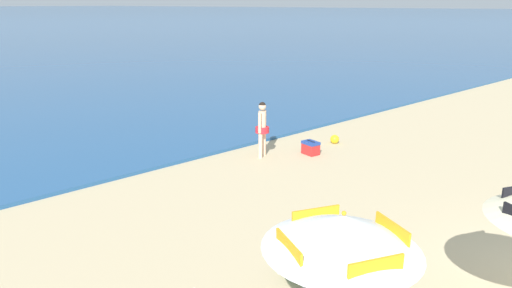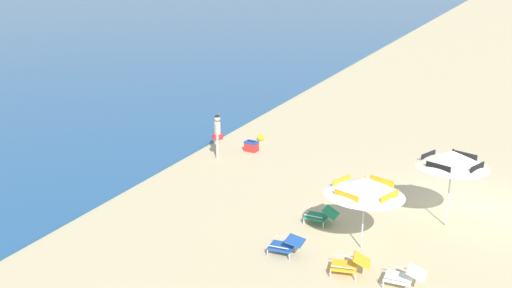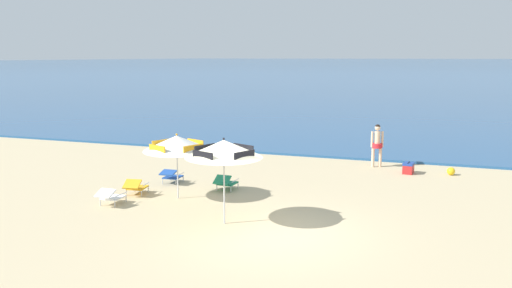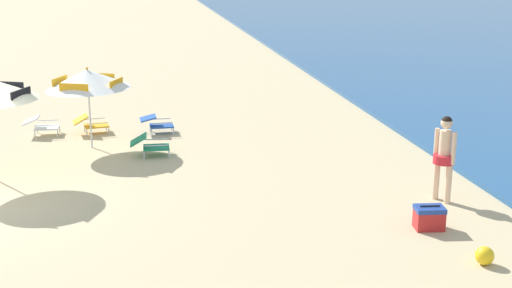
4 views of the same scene
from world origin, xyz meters
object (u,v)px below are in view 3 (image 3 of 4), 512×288
cooler_box (408,168)px  lounge_chair_under_umbrella (110,196)px  beach_umbrella_striped_second (224,149)px  person_standing_near_shore (377,142)px  lounge_chair_spare_folded (136,186)px  lounge_chair_beside_umbrella (226,182)px  beach_umbrella_striped_main (177,143)px  lounge_chair_facing_sea (171,175)px  beach_ball (451,171)px

cooler_box → lounge_chair_under_umbrella: bearing=-136.7°
beach_umbrella_striped_second → person_standing_near_shore: bearing=72.3°
lounge_chair_spare_folded → lounge_chair_beside_umbrella: bearing=31.6°
beach_umbrella_striped_main → lounge_chair_facing_sea: 2.42m
lounge_chair_beside_umbrella → lounge_chair_facing_sea: lounge_chair_beside_umbrella is taller
lounge_chair_spare_folded → cooler_box: bearing=38.1°
beach_umbrella_striped_main → beach_ball: 10.01m
beach_umbrella_striped_second → beach_umbrella_striped_main: bearing=141.9°
lounge_chair_spare_folded → person_standing_near_shore: size_ratio=0.58×
lounge_chair_beside_umbrella → person_standing_near_shore: bearing=53.0°
beach_umbrella_striped_main → beach_ball: beach_umbrella_striped_main is taller
beach_umbrella_striped_main → beach_ball: bearing=38.6°
lounge_chair_under_umbrella → person_standing_near_shore: 10.38m
beach_umbrella_striped_second → beach_ball: 9.82m
beach_umbrella_striped_second → person_standing_near_shore: 9.01m
lounge_chair_beside_umbrella → beach_ball: size_ratio=3.16×
lounge_chair_facing_sea → cooler_box: size_ratio=1.65×
cooler_box → beach_ball: bearing=9.4°
beach_umbrella_striped_main → lounge_chair_spare_folded: beach_umbrella_striped_main is taller
beach_umbrella_striped_second → lounge_chair_facing_sea: size_ratio=3.00×
beach_umbrella_striped_second → cooler_box: size_ratio=4.94×
beach_umbrella_striped_second → beach_ball: beach_umbrella_striped_second is taller
beach_umbrella_striped_main → person_standing_near_shore: (5.01, 6.75, -0.73)m
beach_umbrella_striped_second → cooler_box: beach_umbrella_striped_second is taller
lounge_chair_beside_umbrella → lounge_chair_spare_folded: 2.80m
beach_umbrella_striped_main → beach_umbrella_striped_second: 2.91m
beach_umbrella_striped_main → lounge_chair_spare_folded: 2.00m
lounge_chair_under_umbrella → lounge_chair_facing_sea: 2.98m
lounge_chair_spare_folded → beach_ball: 11.09m
lounge_chair_facing_sea → beach_ball: bearing=27.3°
lounge_chair_under_umbrella → lounge_chair_beside_umbrella: 3.65m
beach_umbrella_striped_main → lounge_chair_under_umbrella: size_ratio=2.80×
lounge_chair_facing_sea → beach_umbrella_striped_main: bearing=-55.5°
lounge_chair_under_umbrella → person_standing_near_shore: bearing=51.3°
beach_ball → lounge_chair_under_umbrella: bearing=-140.7°
lounge_chair_under_umbrella → beach_ball: size_ratio=3.06×
beach_ball → lounge_chair_beside_umbrella: bearing=-144.6°
lounge_chair_spare_folded → beach_umbrella_striped_second: bearing=-24.7°
lounge_chair_facing_sea → person_standing_near_shore: 8.02m
beach_umbrella_striped_main → cooler_box: 8.76m
lounge_chair_beside_umbrella → beach_umbrella_striped_second: bearing=-67.5°
lounge_chair_spare_folded → person_standing_near_shore: 9.41m
lounge_chair_spare_folded → cooler_box: lounge_chair_spare_folded is taller
beach_umbrella_striped_main → beach_umbrella_striped_second: (2.29, -1.79, 0.25)m
person_standing_near_shore → beach_ball: 2.89m
beach_ball → beach_umbrella_striped_second: bearing=-124.3°
lounge_chair_under_umbrella → cooler_box: (7.72, 7.28, -0.07)m
beach_ball → person_standing_near_shore: bearing=168.2°
beach_umbrella_striped_main → person_standing_near_shore: size_ratio=1.49×
lounge_chair_facing_sea → cooler_box: lounge_chair_facing_sea is taller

